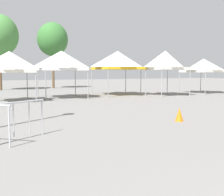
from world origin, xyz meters
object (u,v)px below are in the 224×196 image
object	(u,v)px
canopy_tent_behind_center	(118,60)
traffic_cone_near_barrier	(179,114)
canopy_tent_behind_right	(203,66)
crowd_barrier_by_lift	(13,114)
canopy_tent_left_of_center	(62,61)
canopy_tent_center	(9,62)
tree_behind_tents_left	(53,40)
canopy_tent_far_right	(165,60)

from	to	relation	value
canopy_tent_behind_center	traffic_cone_near_barrier	xyz separation A→B (m)	(-4.09, -12.20, -2.60)
canopy_tent_behind_right	traffic_cone_near_barrier	xyz separation A→B (m)	(-12.04, -10.50, -2.22)
crowd_barrier_by_lift	canopy_tent_behind_right	bearing A→B (deg)	30.77
canopy_tent_left_of_center	traffic_cone_near_barrier	size ratio (longest dim) A/B	6.56
canopy_tent_center	canopy_tent_left_of_center	size ratio (longest dim) A/B	0.93
canopy_tent_center	canopy_tent_behind_right	bearing A→B (deg)	-0.81
canopy_tent_left_of_center	crowd_barrier_by_lift	xyz separation A→B (m)	(-5.21, -12.01, -1.96)
crowd_barrier_by_lift	tree_behind_tents_left	bearing A→B (deg)	71.63
canopy_tent_far_right	crowd_barrier_by_lift	size ratio (longest dim) A/B	1.92
canopy_tent_behind_center	traffic_cone_near_barrier	distance (m)	13.13
canopy_tent_behind_right	crowd_barrier_by_lift	size ratio (longest dim) A/B	1.76
canopy_tent_left_of_center	crowd_barrier_by_lift	bearing A→B (deg)	-113.43
canopy_tent_far_right	canopy_tent_behind_right	distance (m)	4.77
tree_behind_tents_left	traffic_cone_near_barrier	distance (m)	25.14
tree_behind_tents_left	crowd_barrier_by_lift	size ratio (longest dim) A/B	4.08
tree_behind_tents_left	canopy_tent_center	bearing A→B (deg)	-116.25
canopy_tent_center	traffic_cone_near_barrier	size ratio (longest dim) A/B	6.13
canopy_tent_left_of_center	canopy_tent_behind_center	xyz separation A→B (m)	(4.97, 0.47, 0.15)
canopy_tent_far_right	tree_behind_tents_left	size ratio (longest dim) A/B	0.47
canopy_tent_behind_center	canopy_tent_far_right	size ratio (longest dim) A/B	1.00
tree_behind_tents_left	traffic_cone_near_barrier	bearing A→B (deg)	-94.99
canopy_tent_center	traffic_cone_near_barrier	distance (m)	11.91
canopy_tent_far_right	crowd_barrier_by_lift	world-z (taller)	canopy_tent_far_right
canopy_tent_left_of_center	tree_behind_tents_left	distance (m)	13.41
canopy_tent_left_of_center	canopy_tent_far_right	xyz separation A→B (m)	(8.18, -1.68, 0.13)
canopy_tent_left_of_center	canopy_tent_center	bearing A→B (deg)	-165.23
canopy_tent_center	traffic_cone_near_barrier	bearing A→B (deg)	-66.69
traffic_cone_near_barrier	canopy_tent_behind_right	bearing A→B (deg)	41.10
canopy_tent_center	tree_behind_tents_left	world-z (taller)	tree_behind_tents_left
canopy_tent_behind_center	crowd_barrier_by_lift	world-z (taller)	canopy_tent_behind_center
canopy_tent_behind_center	crowd_barrier_by_lift	xyz separation A→B (m)	(-10.17, -12.49, -2.11)
canopy_tent_behind_center	traffic_cone_near_barrier	world-z (taller)	canopy_tent_behind_center
tree_behind_tents_left	canopy_tent_behind_right	bearing A→B (deg)	-54.61
canopy_tent_behind_right	crowd_barrier_by_lift	world-z (taller)	canopy_tent_behind_right
canopy_tent_behind_center	canopy_tent_center	bearing A→B (deg)	-170.47
canopy_tent_behind_right	tree_behind_tents_left	world-z (taller)	tree_behind_tents_left
traffic_cone_near_barrier	canopy_tent_center	bearing A→B (deg)	113.31
canopy_tent_behind_center	tree_behind_tents_left	bearing A→B (deg)	99.08
canopy_tent_far_right	canopy_tent_center	bearing A→B (deg)	176.69
crowd_barrier_by_lift	canopy_tent_center	bearing A→B (deg)	82.49
canopy_tent_center	canopy_tent_behind_center	xyz separation A→B (m)	(8.72, 1.46, 0.34)
canopy_tent_left_of_center	tree_behind_tents_left	bearing A→B (deg)	76.69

